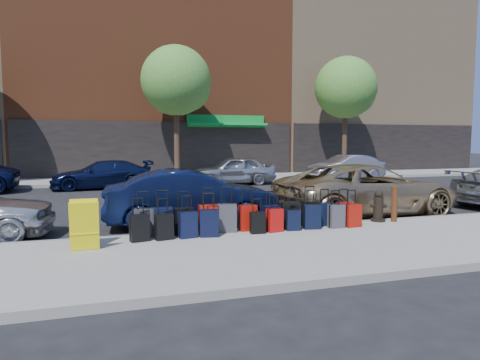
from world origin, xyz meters
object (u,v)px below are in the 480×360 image
object	(u,v)px
car_near_1	(192,198)
car_far_1	(102,175)
tree_right	(348,89)
car_near_2	(367,190)
suitcase_front_5	(248,218)
bollard	(394,204)
display_rack	(84,225)
tree_center	(179,83)
fire_hydrant	(378,207)
car_far_3	(346,168)
car_far_2	(233,170)

from	to	relation	value
car_near_1	car_far_1	size ratio (longest dim) A/B	0.98
tree_right	car_near_2	size ratio (longest dim) A/B	1.31
car_far_1	suitcase_front_5	bearing A→B (deg)	13.34
bollard	display_rack	bearing A→B (deg)	-174.98
tree_center	car_near_1	bearing A→B (deg)	-97.66
tree_center	car_near_1	distance (m)	13.54
bollard	car_near_2	distance (m)	1.84
tree_right	fire_hydrant	xyz separation A→B (m)	(-7.60, -14.21, -4.88)
bollard	car_near_1	distance (m)	5.27
bollard	car_near_2	world-z (taller)	car_near_2
tree_center	tree_right	bearing A→B (deg)	0.00
fire_hydrant	tree_right	bearing A→B (deg)	80.51
suitcase_front_5	tree_center	bearing A→B (deg)	82.37
tree_center	suitcase_front_5	size ratio (longest dim) A/B	7.50
display_rack	tree_center	bearing A→B (deg)	71.67
fire_hydrant	car_near_2	xyz separation A→B (m)	(0.74, 1.64, 0.24)
bollard	display_rack	distance (m)	7.56
tree_right	car_far_1	distance (m)	15.57
tree_right	car_far_1	size ratio (longest dim) A/B	1.59
tree_center	car_far_3	size ratio (longest dim) A/B	1.64
fire_hydrant	car_far_1	distance (m)	13.44
bollard	display_rack	size ratio (longest dim) A/B	0.96
car_far_3	display_rack	bearing A→B (deg)	-54.02
car_near_1	car_far_1	world-z (taller)	car_near_1
suitcase_front_5	car_near_1	distance (m)	2.00
display_rack	car_far_3	distance (m)	18.00
car_far_1	car_far_2	bearing A→B (deg)	88.09
fire_hydrant	car_far_3	world-z (taller)	car_far_3
car_far_3	car_near_1	bearing A→B (deg)	-54.06
bollard	car_near_1	world-z (taller)	car_near_1
bollard	car_near_1	bearing A→B (deg)	160.38
suitcase_front_5	bollard	size ratio (longest dim) A/B	1.06
display_rack	car_near_1	world-z (taller)	car_near_1
suitcase_front_5	display_rack	bearing A→B (deg)	-173.36
suitcase_front_5	display_rack	distance (m)	3.63
tree_center	suitcase_front_5	bearing A→B (deg)	-92.85
bollard	car_near_2	size ratio (longest dim) A/B	0.16
tree_right	fire_hydrant	world-z (taller)	tree_right
car_near_1	display_rack	bearing A→B (deg)	136.61
fire_hydrant	tree_center	bearing A→B (deg)	120.19
car_far_1	car_far_3	size ratio (longest dim) A/B	1.03
display_rack	car_far_1	distance (m)	12.31
tree_center	tree_right	size ratio (longest dim) A/B	1.00
tree_right	bollard	distance (m)	16.78
car_near_2	fire_hydrant	bearing A→B (deg)	152.89
car_near_1	car_far_3	xyz separation A→B (m)	(10.54, 9.90, -0.01)
suitcase_front_5	fire_hydrant	world-z (taller)	suitcase_front_5
suitcase_front_5	car_far_2	bearing A→B (deg)	70.60
tree_center	display_rack	bearing A→B (deg)	-105.83
display_rack	car_near_2	distance (m)	8.28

